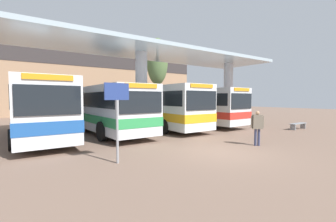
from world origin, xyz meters
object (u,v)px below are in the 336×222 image
(transit_bus_right_bay, at_px, (154,105))
(info_sign_platform, at_px, (117,106))
(pedestrian_waiting, at_px, (257,124))
(poplar_tree_behind_left, at_px, (157,62))
(transit_bus_left_bay, at_px, (38,107))
(transit_bus_far_right_bay, at_px, (189,105))
(waiting_bench_near_pillar, at_px, (298,125))
(parked_car_street, at_px, (111,108))
(transit_bus_center_bay, at_px, (102,107))

(transit_bus_right_bay, height_order, info_sign_platform, transit_bus_right_bay)
(pedestrian_waiting, relative_size, poplar_tree_behind_left, 0.18)
(transit_bus_left_bay, distance_m, pedestrian_waiting, 12.41)
(transit_bus_far_right_bay, bearing_deg, transit_bus_right_bay, -2.28)
(pedestrian_waiting, bearing_deg, waiting_bench_near_pillar, 52.21)
(pedestrian_waiting, height_order, parked_car_street, parked_car_street)
(transit_bus_far_right_bay, relative_size, parked_car_street, 2.53)
(transit_bus_left_bay, bearing_deg, poplar_tree_behind_left, -148.30)
(waiting_bench_near_pillar, relative_size, pedestrian_waiting, 1.12)
(info_sign_platform, xyz_separation_m, pedestrian_waiting, (6.81, -1.03, -1.00))
(parked_car_street, bearing_deg, transit_bus_right_bay, -96.56)
(transit_bus_right_bay, height_order, waiting_bench_near_pillar, transit_bus_right_bay)
(transit_bus_left_bay, relative_size, transit_bus_far_right_bay, 0.99)
(transit_bus_left_bay, bearing_deg, transit_bus_right_bay, -178.33)
(transit_bus_center_bay, height_order, poplar_tree_behind_left, poplar_tree_behind_left)
(transit_bus_center_bay, xyz_separation_m, transit_bus_right_bay, (4.27, 0.23, 0.05))
(transit_bus_left_bay, xyz_separation_m, parked_car_street, (10.20, 15.44, -0.82))
(info_sign_platform, bearing_deg, transit_bus_left_bay, 103.04)
(transit_bus_far_right_bay, height_order, waiting_bench_near_pillar, transit_bus_far_right_bay)
(transit_bus_center_bay, relative_size, transit_bus_far_right_bay, 1.00)
(transit_bus_far_right_bay, xyz_separation_m, info_sign_platform, (-10.09, -8.10, 0.31))
(transit_bus_right_bay, xyz_separation_m, pedestrian_waiting, (0.47, -9.10, -0.74))
(transit_bus_far_right_bay, bearing_deg, transit_bus_center_bay, -0.94)
(parked_car_street, bearing_deg, pedestrian_waiting, -92.62)
(transit_bus_center_bay, distance_m, transit_bus_right_bay, 4.28)
(transit_bus_center_bay, height_order, pedestrian_waiting, transit_bus_center_bay)
(transit_bus_left_bay, distance_m, transit_bus_far_right_bay, 11.92)
(info_sign_platform, height_order, parked_car_street, info_sign_platform)
(transit_bus_center_bay, distance_m, poplar_tree_behind_left, 13.72)
(info_sign_platform, bearing_deg, poplar_tree_behind_left, 54.01)
(parked_car_street, bearing_deg, transit_bus_left_bay, -122.37)
(info_sign_platform, bearing_deg, transit_bus_center_bay, 75.25)
(transit_bus_center_bay, bearing_deg, pedestrian_waiting, 116.71)
(transit_bus_far_right_bay, xyz_separation_m, poplar_tree_behind_left, (1.64, 8.05, 5.08))
(transit_bus_center_bay, bearing_deg, poplar_tree_behind_left, -140.73)
(transit_bus_left_bay, bearing_deg, parked_car_street, -123.21)
(waiting_bench_near_pillar, relative_size, poplar_tree_behind_left, 0.20)
(transit_bus_center_bay, bearing_deg, transit_bus_left_bay, -1.78)
(transit_bus_center_bay, relative_size, pedestrian_waiting, 6.52)
(info_sign_platform, relative_size, parked_car_street, 0.65)
(transit_bus_right_bay, xyz_separation_m, info_sign_platform, (-6.33, -8.06, 0.26))
(waiting_bench_near_pillar, height_order, parked_car_street, parked_car_street)
(transit_bus_center_bay, distance_m, pedestrian_waiting, 10.08)
(pedestrian_waiting, bearing_deg, poplar_tree_behind_left, 113.56)
(transit_bus_left_bay, bearing_deg, pedestrian_waiting, 134.36)
(transit_bus_right_bay, relative_size, waiting_bench_near_pillar, 5.95)
(transit_bus_far_right_bay, bearing_deg, parked_car_street, -86.37)
(waiting_bench_near_pillar, xyz_separation_m, pedestrian_waiting, (-7.81, -1.76, 0.70))
(waiting_bench_near_pillar, height_order, pedestrian_waiting, pedestrian_waiting)
(pedestrian_waiting, xyz_separation_m, poplar_tree_behind_left, (4.92, 17.18, 5.78))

